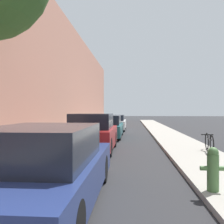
{
  "coord_description": "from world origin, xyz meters",
  "views": [
    {
      "loc": [
        0.65,
        1.57,
        1.62
      ],
      "look_at": [
        -0.21,
        12.32,
        1.55
      ],
      "focal_mm": 40.65,
      "sensor_mm": 36.0,
      "label": 1
    }
  ],
  "objects_px": {
    "parked_car_white": "(114,123)",
    "fire_hydrant": "(213,168)",
    "parked_car_teal": "(107,127)",
    "parked_car_red": "(93,133)",
    "parked_car_navy": "(45,168)",
    "bicycle": "(209,143)"
  },
  "relations": [
    {
      "from": "fire_hydrant",
      "to": "parked_car_white",
      "type": "bearing_deg",
      "value": 100.75
    },
    {
      "from": "parked_car_white",
      "to": "bicycle",
      "type": "bearing_deg",
      "value": -69.05
    },
    {
      "from": "parked_car_navy",
      "to": "parked_car_red",
      "type": "bearing_deg",
      "value": 90.97
    },
    {
      "from": "parked_car_teal",
      "to": "parked_car_navy",
      "type": "bearing_deg",
      "value": -89.89
    },
    {
      "from": "parked_car_navy",
      "to": "parked_car_white",
      "type": "distance_m",
      "value": 16.42
    },
    {
      "from": "parked_car_white",
      "to": "parked_car_teal",
      "type": "bearing_deg",
      "value": -89.93
    },
    {
      "from": "parked_car_white",
      "to": "bicycle",
      "type": "xyz_separation_m",
      "value": [
        4.29,
        -11.19,
        -0.16
      ]
    },
    {
      "from": "parked_car_red",
      "to": "parked_car_teal",
      "type": "xyz_separation_m",
      "value": [
        0.08,
        5.12,
        -0.07
      ]
    },
    {
      "from": "parked_car_navy",
      "to": "parked_car_white",
      "type": "xyz_separation_m",
      "value": [
        -0.03,
        16.42,
        -0.02
      ]
    },
    {
      "from": "parked_car_white",
      "to": "fire_hydrant",
      "type": "xyz_separation_m",
      "value": [
        3.0,
        -15.79,
        -0.07
      ]
    },
    {
      "from": "parked_car_white",
      "to": "fire_hydrant",
      "type": "bearing_deg",
      "value": -79.25
    },
    {
      "from": "bicycle",
      "to": "parked_car_teal",
      "type": "bearing_deg",
      "value": 133.18
    },
    {
      "from": "parked_car_navy",
      "to": "parked_car_teal",
      "type": "relative_size",
      "value": 1.01
    },
    {
      "from": "parked_car_red",
      "to": "bicycle",
      "type": "bearing_deg",
      "value": -7.16
    },
    {
      "from": "parked_car_red",
      "to": "parked_car_white",
      "type": "relative_size",
      "value": 0.87
    },
    {
      "from": "parked_car_white",
      "to": "parked_car_red",
      "type": "bearing_deg",
      "value": -90.38
    },
    {
      "from": "parked_car_red",
      "to": "fire_hydrant",
      "type": "distance_m",
      "value": 5.99
    },
    {
      "from": "parked_car_white",
      "to": "fire_hydrant",
      "type": "height_order",
      "value": "parked_car_white"
    },
    {
      "from": "parked_car_teal",
      "to": "parked_car_red",
      "type": "bearing_deg",
      "value": -90.86
    },
    {
      "from": "parked_car_teal",
      "to": "bicycle",
      "type": "distance_m",
      "value": 7.1
    },
    {
      "from": "parked_car_teal",
      "to": "parked_car_white",
      "type": "distance_m",
      "value": 5.53
    },
    {
      "from": "fire_hydrant",
      "to": "parked_car_navy",
      "type": "bearing_deg",
      "value": -168.02
    }
  ]
}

